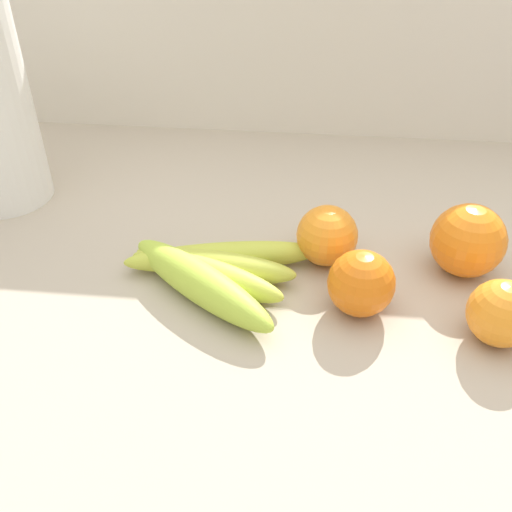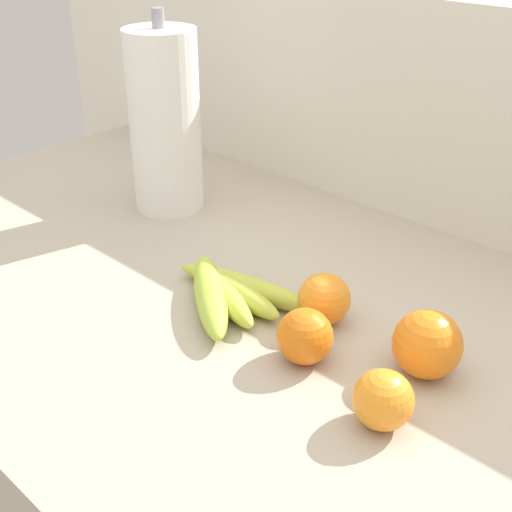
{
  "view_description": "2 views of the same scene",
  "coord_description": "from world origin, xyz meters",
  "px_view_note": "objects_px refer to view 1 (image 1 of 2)",
  "views": [
    {
      "loc": [
        -0.12,
        -0.49,
        1.34
      ],
      "look_at": [
        -0.17,
        -0.02,
        0.99
      ],
      "focal_mm": 40.33,
      "sensor_mm": 36.0,
      "label": 1
    },
    {
      "loc": [
        0.34,
        -0.55,
        1.44
      ],
      "look_at": [
        -0.16,
        -0.02,
        1.04
      ],
      "focal_mm": 47.48,
      "sensor_mm": 36.0,
      "label": 2
    }
  ],
  "objects_px": {
    "banana_bunch": "(210,271)",
    "orange_back_right": "(468,241)",
    "orange_center": "(502,313)",
    "orange_far_right": "(327,236)",
    "orange_front": "(361,283)"
  },
  "relations": [
    {
      "from": "banana_bunch",
      "to": "orange_back_right",
      "type": "xyz_separation_m",
      "value": [
        0.27,
        0.05,
        0.02
      ]
    },
    {
      "from": "orange_center",
      "to": "orange_back_right",
      "type": "bearing_deg",
      "value": 96.8
    },
    {
      "from": "orange_back_right",
      "to": "orange_front",
      "type": "bearing_deg",
      "value": -146.5
    },
    {
      "from": "banana_bunch",
      "to": "orange_far_right",
      "type": "height_order",
      "value": "orange_far_right"
    },
    {
      "from": "orange_front",
      "to": "orange_back_right",
      "type": "height_order",
      "value": "orange_back_right"
    },
    {
      "from": "orange_far_right",
      "to": "orange_front",
      "type": "bearing_deg",
      "value": -66.9
    },
    {
      "from": "orange_back_right",
      "to": "banana_bunch",
      "type": "bearing_deg",
      "value": -169.03
    },
    {
      "from": "orange_far_right",
      "to": "banana_bunch",
      "type": "bearing_deg",
      "value": -155.63
    },
    {
      "from": "orange_center",
      "to": "orange_back_right",
      "type": "relative_size",
      "value": 0.81
    },
    {
      "from": "orange_front",
      "to": "banana_bunch",
      "type": "bearing_deg",
      "value": 171.21
    },
    {
      "from": "orange_front",
      "to": "orange_back_right",
      "type": "distance_m",
      "value": 0.14
    },
    {
      "from": "orange_center",
      "to": "orange_far_right",
      "type": "relative_size",
      "value": 0.95
    },
    {
      "from": "orange_far_right",
      "to": "orange_back_right",
      "type": "bearing_deg",
      "value": -0.99
    },
    {
      "from": "orange_far_right",
      "to": "orange_back_right",
      "type": "xyz_separation_m",
      "value": [
        0.15,
        -0.0,
        0.01
      ]
    },
    {
      "from": "banana_bunch",
      "to": "orange_center",
      "type": "bearing_deg",
      "value": -10.57
    }
  ]
}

